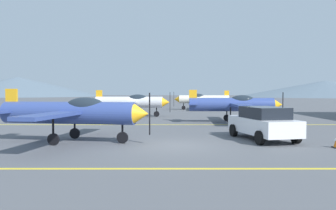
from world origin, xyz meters
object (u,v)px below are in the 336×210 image
object	(u,v)px
airplane_back	(202,99)
car_sedan	(263,123)
airplane_near	(74,112)
airplane_far	(132,102)
airplane_mid	(235,104)

from	to	relation	value
airplane_back	car_sedan	size ratio (longest dim) A/B	1.82
airplane_near	car_sedan	bearing A→B (deg)	4.50
airplane_far	airplane_back	world-z (taller)	same
airplane_far	car_sedan	distance (m)	16.96
airplane_mid	airplane_far	world-z (taller)	same
airplane_near	airplane_far	distance (m)	15.65
airplane_back	airplane_near	bearing A→B (deg)	-107.99
airplane_near	airplane_mid	size ratio (longest dim) A/B	1.00
airplane_near	airplane_far	size ratio (longest dim) A/B	1.00
airplane_far	airplane_near	bearing A→B (deg)	-93.60
airplane_far	airplane_back	distance (m)	13.86
airplane_back	car_sedan	distance (m)	26.37
airplane_far	airplane_back	xyz separation A→B (m)	(7.81, 11.46, 0.00)
car_sedan	airplane_mid	bearing A→B (deg)	87.00
airplane_near	car_sedan	distance (m)	9.10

